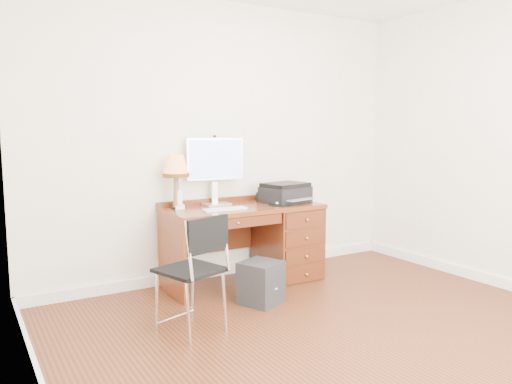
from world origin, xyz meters
TOP-DOWN VIEW (x-y plane):
  - ground at (0.00, 0.00)m, footprint 4.00×4.00m
  - room_shell at (0.00, 0.63)m, footprint 4.00×4.00m
  - desk at (0.32, 1.40)m, footprint 1.50×0.67m
  - monitor at (-0.19, 1.62)m, footprint 0.56×0.21m
  - keyboard at (-0.26, 1.29)m, footprint 0.41×0.14m
  - mouse_pad at (0.31, 1.25)m, footprint 0.21×0.21m
  - printer at (0.47, 1.39)m, footprint 0.50×0.43m
  - leg_lamp at (-0.61, 1.57)m, footprint 0.24×0.24m
  - phone at (-0.59, 1.54)m, footprint 0.10×0.10m
  - pen_cup at (0.27, 1.55)m, footprint 0.08×0.08m
  - chair at (-0.91, 0.52)m, footprint 0.52×0.52m
  - equipment_box at (-0.16, 0.83)m, footprint 0.41×0.41m

SIDE VIEW (x-z plane):
  - ground at x=0.00m, z-range 0.00..0.00m
  - room_shell at x=0.00m, z-range -1.95..2.05m
  - equipment_box at x=-0.16m, z-range 0.00..0.36m
  - desk at x=0.32m, z-range 0.04..0.79m
  - chair at x=-0.91m, z-range 0.09..0.96m
  - keyboard at x=-0.26m, z-range 0.75..0.77m
  - mouse_pad at x=0.31m, z-range 0.74..0.78m
  - pen_cup at x=0.27m, z-range 0.75..0.85m
  - phone at x=-0.59m, z-range 0.71..0.89m
  - printer at x=0.47m, z-range 0.75..0.94m
  - leg_lamp at x=-0.61m, z-range 0.87..1.36m
  - monitor at x=-0.19m, z-range 0.83..1.48m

